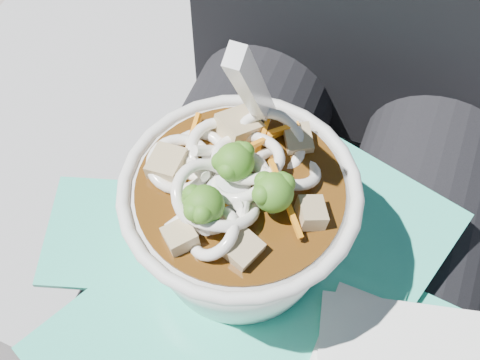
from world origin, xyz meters
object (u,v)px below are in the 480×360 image
(stone_ledge, at_px, (303,303))
(udon_bowl, at_px, (239,213))
(person_body, at_px, (311,215))
(lap, at_px, (275,321))
(plastic_bag, at_px, (271,319))

(stone_ledge, bearing_deg, udon_bowl, -103.90)
(udon_bowl, bearing_deg, person_body, 67.37)
(stone_ledge, distance_m, lap, 0.33)
(person_body, bearing_deg, stone_ledge, 90.00)
(lap, relative_size, plastic_bag, 1.35)
(lap, height_order, udon_bowl, udon_bowl)
(stone_ledge, distance_m, person_body, 0.32)
(person_body, distance_m, udon_bowl, 0.15)
(lap, distance_m, plastic_bag, 0.09)
(lap, xyz_separation_m, plastic_bag, (0.00, -0.03, 0.08))
(stone_ledge, relative_size, plastic_bag, 2.81)
(plastic_bag, xyz_separation_m, udon_bowl, (-0.04, 0.04, 0.06))
(person_body, relative_size, udon_bowl, 4.81)
(person_body, bearing_deg, lap, -90.00)
(stone_ledge, xyz_separation_m, udon_bowl, (-0.04, -0.14, 0.44))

